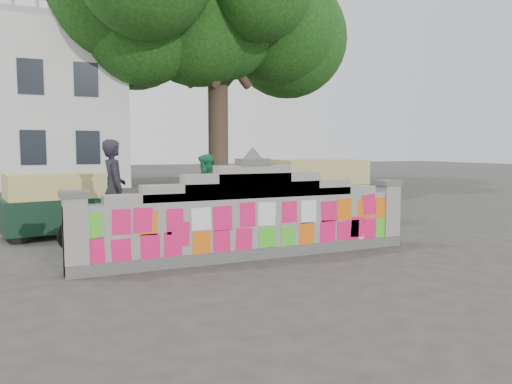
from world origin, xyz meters
The scene contains 8 objects.
ground centered at (0.00, 0.00, 0.00)m, with size 100.00×100.00×0.00m, color #383533.
parapet_wall centered at (0.00, -0.01, 0.75)m, with size 6.48×0.44×2.01m.
shade_tree centered at (6.00, 18.00, 8.94)m, with size 12.00×10.00×12.00m.
cyclist_bike centered at (-2.15, 1.76, 0.56)m, with size 0.74×2.14×1.12m, color black.
cyclist_rider centered at (-2.15, 1.76, 0.95)m, with size 0.69×0.46×1.90m, color black.
pedestrian centered at (0.28, 3.35, 0.92)m, with size 0.89×0.70×1.84m, color #248556.
rickshaw_left centered at (-3.06, 3.85, 0.74)m, with size 2.63×1.51×1.42m.
rickshaw_right centered at (3.26, 3.22, 0.87)m, with size 3.04×1.43×1.68m.
Camera 1 is at (-3.65, -8.11, 2.00)m, focal length 35.00 mm.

